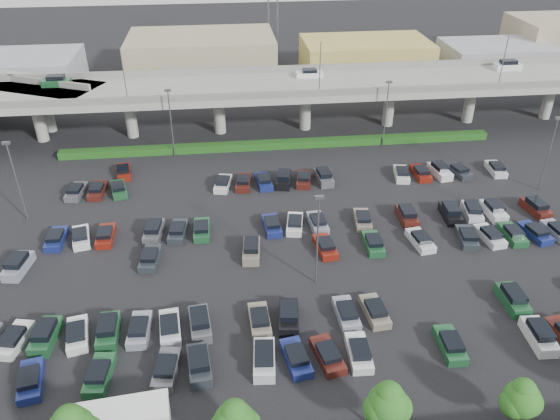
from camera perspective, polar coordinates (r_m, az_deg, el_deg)
The scene contains 8 objects.
ground at distance 63.25m, azimuth 2.52°, elevation -3.01°, with size 280.00×280.00×0.00m, color black.
overpass at distance 88.71m, azimuth -0.69°, elevation 12.52°, with size 150.00×13.00×15.80m.
hedge at distance 84.61m, azimuth -0.02°, elevation 6.87°, with size 66.00×1.60×1.10m, color #123C11.
tree_row at distance 41.81m, azimuth 9.45°, elevation -19.61°, with size 65.07×3.66×5.94m.
shuttle_bus at distance 44.99m, azimuth -16.58°, elevation -20.32°, with size 7.84×3.32×2.45m.
parked_cars at distance 59.84m, azimuth 3.41°, elevation -4.58°, with size 63.04×41.66×1.67m.
light_poles at distance 61.23m, azimuth -1.44°, elevation 2.62°, with size 66.90×48.38×10.30m.
distant_buildings at distance 119.56m, azimuth 4.05°, elevation 15.85°, with size 138.00×24.00×9.00m.
Camera 1 is at (-8.63, -51.45, 35.77)m, focal length 35.00 mm.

